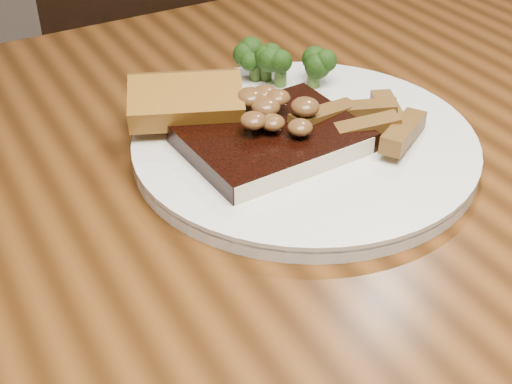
# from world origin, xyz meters

# --- Properties ---
(dining_table) EXTENTS (1.60, 0.90, 0.75)m
(dining_table) POSITION_xyz_m (0.00, 0.00, 0.66)
(dining_table) COLOR #4E2A0F
(dining_table) RESTS_ON ground
(chair_far) EXTENTS (0.45, 0.45, 0.83)m
(chair_far) POSITION_xyz_m (0.19, 0.72, 0.45)
(chair_far) COLOR black
(chair_far) RESTS_ON ground
(plate) EXTENTS (0.33, 0.33, 0.01)m
(plate) POSITION_xyz_m (0.07, 0.07, 0.76)
(plate) COLOR silver
(plate) RESTS_ON dining_table
(steak) EXTENTS (0.15, 0.12, 0.02)m
(steak) POSITION_xyz_m (0.04, 0.07, 0.77)
(steak) COLOR black
(steak) RESTS_ON plate
(steak_bone) EXTENTS (0.14, 0.02, 0.02)m
(steak_bone) POSITION_xyz_m (0.04, 0.02, 0.77)
(steak_bone) COLOR beige
(steak_bone) RESTS_ON plate
(mushroom_pile) EXTENTS (0.07, 0.07, 0.03)m
(mushroom_pile) POSITION_xyz_m (0.04, 0.08, 0.80)
(mushroom_pile) COLOR brown
(mushroom_pile) RESTS_ON steak
(garlic_bread) EXTENTS (0.12, 0.09, 0.02)m
(garlic_bread) POSITION_xyz_m (-0.01, 0.14, 0.77)
(garlic_bread) COLOR #98671B
(garlic_bread) RESTS_ON plate
(potato_wedges) EXTENTS (0.10, 0.10, 0.02)m
(potato_wedges) POSITION_xyz_m (0.13, 0.06, 0.77)
(potato_wedges) COLOR brown
(potato_wedges) RESTS_ON plate
(broccoli_cluster) EXTENTS (0.07, 0.07, 0.04)m
(broccoli_cluster) POSITION_xyz_m (0.11, 0.16, 0.78)
(broccoli_cluster) COLOR #1C3E0E
(broccoli_cluster) RESTS_ON plate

